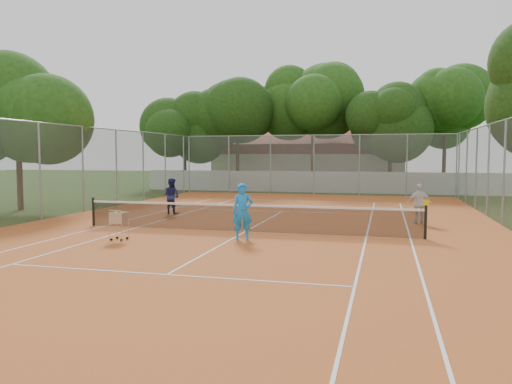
% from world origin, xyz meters
% --- Properties ---
extents(ground, '(120.00, 120.00, 0.00)m').
position_xyz_m(ground, '(0.00, 0.00, 0.00)').
color(ground, '#1A360E').
rests_on(ground, ground).
extents(court_pad, '(18.00, 34.00, 0.02)m').
position_xyz_m(court_pad, '(0.00, 0.00, 0.01)').
color(court_pad, '#B65923').
rests_on(court_pad, ground).
extents(court_lines, '(10.98, 23.78, 0.01)m').
position_xyz_m(court_lines, '(0.00, 0.00, 0.02)').
color(court_lines, white).
rests_on(court_lines, court_pad).
extents(tennis_net, '(11.88, 0.10, 0.98)m').
position_xyz_m(tennis_net, '(0.00, 0.00, 0.51)').
color(tennis_net, black).
rests_on(tennis_net, court_pad).
extents(perimeter_fence, '(18.00, 34.00, 4.00)m').
position_xyz_m(perimeter_fence, '(0.00, 0.00, 2.00)').
color(perimeter_fence, slate).
rests_on(perimeter_fence, ground).
extents(boundary_wall, '(26.00, 0.30, 1.50)m').
position_xyz_m(boundary_wall, '(0.00, 19.00, 0.75)').
color(boundary_wall, white).
rests_on(boundary_wall, ground).
extents(clubhouse, '(16.40, 9.00, 4.40)m').
position_xyz_m(clubhouse, '(-2.00, 29.00, 2.20)').
color(clubhouse, beige).
rests_on(clubhouse, ground).
extents(tropical_trees, '(29.00, 19.00, 10.00)m').
position_xyz_m(tropical_trees, '(0.00, 22.00, 5.00)').
color(tropical_trees, black).
rests_on(tropical_trees, ground).
extents(player_near, '(0.74, 0.59, 1.78)m').
position_xyz_m(player_near, '(0.36, -1.54, 0.91)').
color(player_near, '#1984DC').
rests_on(player_near, court_pad).
extents(player_far_left, '(0.91, 0.79, 1.62)m').
position_xyz_m(player_far_left, '(-4.68, 4.30, 0.83)').
color(player_far_left, '#1A1E4F').
rests_on(player_far_left, court_pad).
extents(player_far_right, '(0.94, 0.44, 1.55)m').
position_xyz_m(player_far_right, '(5.98, 3.65, 0.80)').
color(player_far_right, silver).
rests_on(player_far_right, court_pad).
extents(ball_hopper, '(0.60, 0.60, 0.97)m').
position_xyz_m(ball_hopper, '(-3.33, -2.65, 0.50)').
color(ball_hopper, silver).
rests_on(ball_hopper, court_pad).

